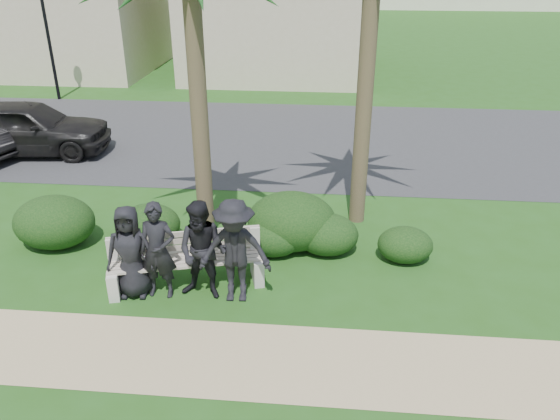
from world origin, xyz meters
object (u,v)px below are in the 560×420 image
at_px(man_a, 130,252).
at_px(car_a, 27,128).
at_px(man_c, 203,251).
at_px(street_lamp, 45,18).
at_px(park_bench, 187,264).
at_px(man_b, 158,251).
at_px(man_d, 235,251).

relative_size(man_a, car_a, 0.36).
bearing_deg(man_a, man_c, -3.66).
distance_m(street_lamp, park_bench, 14.66).
bearing_deg(car_a, man_b, -144.57).
relative_size(man_b, car_a, 0.38).
xyz_separation_m(street_lamp, man_c, (8.35, -12.32, -2.09)).
bearing_deg(car_a, man_a, -147.02).
xyz_separation_m(street_lamp, park_bench, (7.99, -12.02, -2.54)).
distance_m(park_bench, man_c, 0.65).
height_order(park_bench, man_c, man_c).
relative_size(man_d, car_a, 0.41).
bearing_deg(man_a, car_a, 122.91).
bearing_deg(park_bench, car_a, 119.03).
height_order(street_lamp, man_c, street_lamp).
relative_size(man_b, man_c, 0.98).
distance_m(street_lamp, man_a, 14.45).
relative_size(park_bench, man_c, 1.59).
distance_m(street_lamp, car_a, 6.61).
xyz_separation_m(street_lamp, car_a, (2.00, -5.91, -2.20)).
xyz_separation_m(street_lamp, man_b, (7.62, -12.34, -2.11)).
height_order(street_lamp, man_a, street_lamp).
height_order(man_a, car_a, man_a).
xyz_separation_m(park_bench, man_b, (-0.37, -0.32, 0.43)).
distance_m(park_bench, man_b, 0.65).
bearing_deg(man_a, man_d, -5.37).
bearing_deg(car_a, park_bench, -141.30).
distance_m(street_lamp, man_d, 15.35).
bearing_deg(man_b, car_a, 131.29).
xyz_separation_m(man_b, car_a, (-5.62, 6.43, -0.09)).
distance_m(man_a, man_d, 1.71).
bearing_deg(street_lamp, park_bench, -56.38).
xyz_separation_m(man_b, man_d, (1.26, -0.01, 0.06)).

